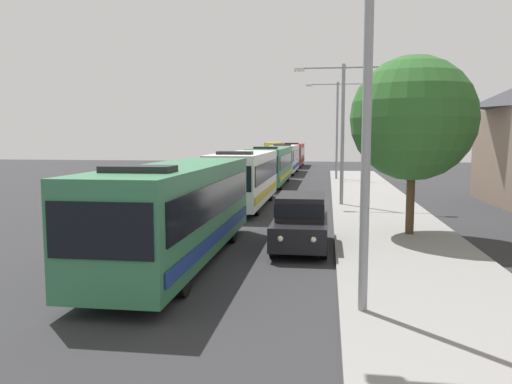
{
  "coord_description": "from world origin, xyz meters",
  "views": [
    {
      "loc": [
        3.3,
        -2.87,
        3.9
      ],
      "look_at": [
        0.52,
        16.77,
        1.76
      ],
      "focal_mm": 35.58,
      "sensor_mm": 36.0,
      "label": 1
    }
  ],
  "objects_px": {
    "bus_second_in_line": "(245,177)",
    "box_truck_oncoming": "(274,152)",
    "bus_fourth_in_line": "(285,158)",
    "bus_lead": "(179,208)",
    "white_suv": "(301,219)",
    "roadside_tree": "(413,119)",
    "streetlamp_near": "(368,67)",
    "bus_middle": "(271,164)",
    "streetlamp_far": "(337,120)",
    "bus_rear": "(293,154)",
    "streetlamp_mid": "(343,119)"
  },
  "relations": [
    {
      "from": "streetlamp_mid",
      "to": "white_suv",
      "type": "bearing_deg",
      "value": -98.67
    },
    {
      "from": "bus_middle",
      "to": "roadside_tree",
      "type": "height_order",
      "value": "roadside_tree"
    },
    {
      "from": "bus_rear",
      "to": "roadside_tree",
      "type": "relative_size",
      "value": 1.58
    },
    {
      "from": "bus_lead",
      "to": "bus_second_in_line",
      "type": "distance_m",
      "value": 12.9
    },
    {
      "from": "bus_second_in_line",
      "to": "box_truck_oncoming",
      "type": "distance_m",
      "value": 46.31
    },
    {
      "from": "white_suv",
      "to": "streetlamp_far",
      "type": "distance_m",
      "value": 29.39
    },
    {
      "from": "bus_rear",
      "to": "roadside_tree",
      "type": "bearing_deg",
      "value": -80.74
    },
    {
      "from": "streetlamp_near",
      "to": "bus_lead",
      "type": "bearing_deg",
      "value": 141.68
    },
    {
      "from": "bus_rear",
      "to": "white_suv",
      "type": "xyz_separation_m",
      "value": [
        3.7,
        -50.44,
        -0.66
      ]
    },
    {
      "from": "bus_second_in_line",
      "to": "streetlamp_mid",
      "type": "bearing_deg",
      "value": 7.34
    },
    {
      "from": "bus_second_in_line",
      "to": "box_truck_oncoming",
      "type": "relative_size",
      "value": 1.42
    },
    {
      "from": "bus_lead",
      "to": "bus_middle",
      "type": "xyz_separation_m",
      "value": [
        0.0,
        26.04,
        0.0
      ]
    },
    {
      "from": "bus_fourth_in_line",
      "to": "streetlamp_far",
      "type": "height_order",
      "value": "streetlamp_far"
    },
    {
      "from": "bus_lead",
      "to": "streetlamp_near",
      "type": "bearing_deg",
      "value": -38.32
    },
    {
      "from": "bus_lead",
      "to": "roadside_tree",
      "type": "relative_size",
      "value": 1.63
    },
    {
      "from": "streetlamp_near",
      "to": "streetlamp_far",
      "type": "bearing_deg",
      "value": 90.0
    },
    {
      "from": "white_suv",
      "to": "streetlamp_mid",
      "type": "relative_size",
      "value": 0.6
    },
    {
      "from": "bus_lead",
      "to": "bus_rear",
      "type": "bearing_deg",
      "value": 90.0
    },
    {
      "from": "box_truck_oncoming",
      "to": "streetlamp_mid",
      "type": "distance_m",
      "value": 46.43
    },
    {
      "from": "bus_lead",
      "to": "bus_middle",
      "type": "bearing_deg",
      "value": 90.0
    },
    {
      "from": "bus_lead",
      "to": "bus_second_in_line",
      "type": "relative_size",
      "value": 1.06
    },
    {
      "from": "streetlamp_near",
      "to": "streetlamp_mid",
      "type": "bearing_deg",
      "value": 90.0
    },
    {
      "from": "bus_rear",
      "to": "streetlamp_far",
      "type": "relative_size",
      "value": 1.25
    },
    {
      "from": "white_suv",
      "to": "roadside_tree",
      "type": "bearing_deg",
      "value": 31.9
    },
    {
      "from": "bus_second_in_line",
      "to": "bus_middle",
      "type": "relative_size",
      "value": 0.87
    },
    {
      "from": "bus_second_in_line",
      "to": "bus_rear",
      "type": "bearing_deg",
      "value": 90.0
    },
    {
      "from": "streetlamp_mid",
      "to": "roadside_tree",
      "type": "height_order",
      "value": "streetlamp_mid"
    },
    {
      "from": "bus_lead",
      "to": "streetlamp_mid",
      "type": "relative_size",
      "value": 1.44
    },
    {
      "from": "bus_middle",
      "to": "bus_rear",
      "type": "distance_m",
      "value": 26.84
    },
    {
      "from": "bus_lead",
      "to": "streetlamp_far",
      "type": "bearing_deg",
      "value": 80.26
    },
    {
      "from": "white_suv",
      "to": "roadside_tree",
      "type": "xyz_separation_m",
      "value": [
        4.11,
        2.56,
        3.59
      ]
    },
    {
      "from": "streetlamp_far",
      "to": "box_truck_oncoming",
      "type": "bearing_deg",
      "value": 107.47
    },
    {
      "from": "streetlamp_near",
      "to": "roadside_tree",
      "type": "relative_size",
      "value": 1.23
    },
    {
      "from": "bus_rear",
      "to": "streetlamp_near",
      "type": "xyz_separation_m",
      "value": [
        5.4,
        -57.15,
        3.66
      ]
    },
    {
      "from": "bus_middle",
      "to": "box_truck_oncoming",
      "type": "bearing_deg",
      "value": 95.71
    },
    {
      "from": "bus_second_in_line",
      "to": "bus_rear",
      "type": "xyz_separation_m",
      "value": [
        0.0,
        39.98,
        0.0
      ]
    },
    {
      "from": "box_truck_oncoming",
      "to": "streetlamp_far",
      "type": "relative_size",
      "value": 0.85
    },
    {
      "from": "bus_fourth_in_line",
      "to": "bus_lead",
      "type": "bearing_deg",
      "value": -90.0
    },
    {
      "from": "bus_fourth_in_line",
      "to": "bus_rear",
      "type": "height_order",
      "value": "same"
    },
    {
      "from": "streetlamp_near",
      "to": "box_truck_oncoming",
      "type": "bearing_deg",
      "value": 97.82
    },
    {
      "from": "streetlamp_mid",
      "to": "roadside_tree",
      "type": "xyz_separation_m",
      "value": [
        2.41,
        -8.59,
        -0.3
      ]
    },
    {
      "from": "streetlamp_mid",
      "to": "streetlamp_far",
      "type": "height_order",
      "value": "streetlamp_far"
    },
    {
      "from": "streetlamp_near",
      "to": "roadside_tree",
      "type": "height_order",
      "value": "streetlamp_near"
    },
    {
      "from": "bus_lead",
      "to": "bus_fourth_in_line",
      "type": "relative_size",
      "value": 1.04
    },
    {
      "from": "bus_middle",
      "to": "roadside_tree",
      "type": "relative_size",
      "value": 1.77
    },
    {
      "from": "bus_lead",
      "to": "box_truck_oncoming",
      "type": "distance_m",
      "value": 59.18
    },
    {
      "from": "roadside_tree",
      "to": "streetlamp_near",
      "type": "bearing_deg",
      "value": -104.59
    },
    {
      "from": "streetlamp_far",
      "to": "streetlamp_mid",
      "type": "bearing_deg",
      "value": -90.0
    },
    {
      "from": "bus_lead",
      "to": "box_truck_oncoming",
      "type": "height_order",
      "value": "bus_lead"
    },
    {
      "from": "bus_second_in_line",
      "to": "roadside_tree",
      "type": "height_order",
      "value": "roadside_tree"
    }
  ]
}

